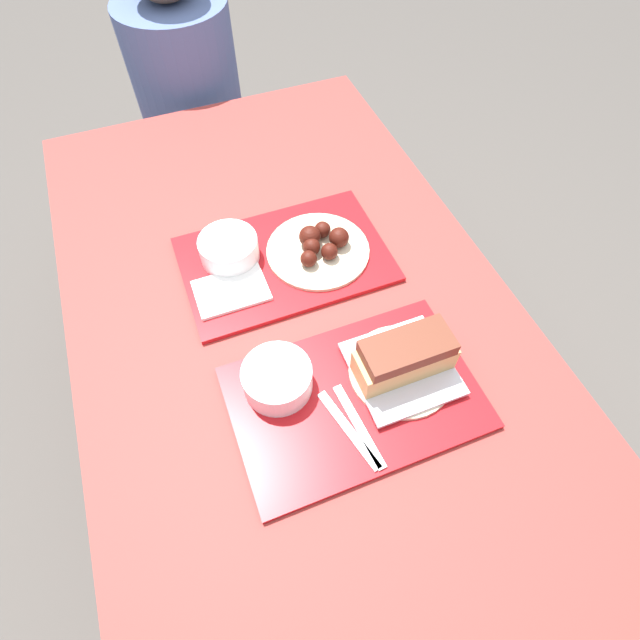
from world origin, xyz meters
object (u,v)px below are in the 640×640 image
object	(u,v)px
tray_near	(354,397)
bowl_coleslaw_far	(229,248)
bowl_coleslaw_near	(277,378)
tray_far	(285,259)
person_seated_across	(183,68)
brisket_sandwich_plate	(404,361)
wings_plate_far	(319,246)

from	to	relation	value
tray_near	bowl_coleslaw_far	size ratio (longest dim) A/B	3.51
tray_near	bowl_coleslaw_near	distance (m)	0.15
tray_far	person_seated_across	size ratio (longest dim) A/B	0.66
brisket_sandwich_plate	person_seated_across	distance (m)	1.23
wings_plate_far	tray_far	bearing A→B (deg)	172.87
tray_near	bowl_coleslaw_near	size ratio (longest dim) A/B	3.51
brisket_sandwich_plate	bowl_coleslaw_far	size ratio (longest dim) A/B	1.56
bowl_coleslaw_far	wings_plate_far	xyz separation A→B (m)	(0.19, -0.05, -0.01)
tray_near	wings_plate_far	size ratio (longest dim) A/B	1.96
bowl_coleslaw_far	person_seated_across	bearing A→B (deg)	84.90
bowl_coleslaw_near	brisket_sandwich_plate	bearing A→B (deg)	-13.88
brisket_sandwich_plate	tray_far	bearing A→B (deg)	107.73
brisket_sandwich_plate	bowl_coleslaw_far	distance (m)	0.45
bowl_coleslaw_far	wings_plate_far	size ratio (longest dim) A/B	0.56
tray_near	tray_far	xyz separation A→B (m)	(-0.01, 0.36, 0.00)
bowl_coleslaw_far	tray_near	bearing A→B (deg)	-73.52
bowl_coleslaw_far	brisket_sandwich_plate	bearing A→B (deg)	-60.52
brisket_sandwich_plate	person_seated_across	xyz separation A→B (m)	(-0.15, 1.22, -0.05)
tray_far	person_seated_across	bearing A→B (deg)	92.43
bowl_coleslaw_far	person_seated_across	xyz separation A→B (m)	(0.07, 0.82, -0.04)
bowl_coleslaw_near	wings_plate_far	bearing A→B (deg)	56.05
bowl_coleslaw_near	person_seated_across	xyz separation A→B (m)	(0.08, 1.16, -0.04)
tray_far	wings_plate_far	bearing A→B (deg)	-7.13
bowl_coleslaw_near	wings_plate_far	xyz separation A→B (m)	(0.19, 0.28, -0.01)
bowl_coleslaw_near	brisket_sandwich_plate	size ratio (longest dim) A/B	0.64
tray_far	bowl_coleslaw_near	world-z (taller)	bowl_coleslaw_near
bowl_coleslaw_far	wings_plate_far	bearing A→B (deg)	-15.95
bowl_coleslaw_near	brisket_sandwich_plate	world-z (taller)	brisket_sandwich_plate
brisket_sandwich_plate	wings_plate_far	bearing A→B (deg)	95.70
tray_far	bowl_coleslaw_near	distance (m)	0.32
bowl_coleslaw_near	person_seated_across	distance (m)	1.16
brisket_sandwich_plate	person_seated_across	size ratio (longest dim) A/B	0.29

